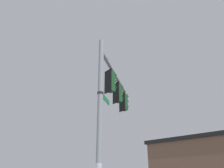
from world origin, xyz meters
The scene contains 7 objects.
signal_pole centered at (0.00, 0.00, 3.91)m, with size 0.22×0.22×7.82m, color gray.
mast_arm centered at (-1.53, 2.08, 7.24)m, with size 0.18×0.18×5.18m, color gray.
traffic_light_nearest_pole centered at (-0.96, 1.33, 6.45)m, with size 0.54×0.49×1.31m.
traffic_light_mid_inner centered at (-1.92, 2.63, 6.45)m, with size 0.54×0.49×1.31m.
traffic_light_mid_outer centered at (-2.88, 3.93, 6.45)m, with size 0.54×0.49×1.31m.
street_name_sign centered at (-0.26, 0.35, 5.23)m, with size 0.93×1.21×0.22m.
bird_flying centered at (-3.84, 3.28, 9.75)m, with size 0.28×0.25×0.10m.
Camera 1 is at (6.99, -5.00, 1.89)m, focal length 35.80 mm.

